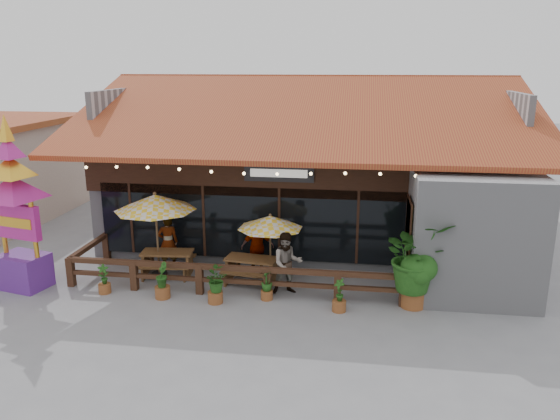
% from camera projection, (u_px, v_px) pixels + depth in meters
% --- Properties ---
extents(ground, '(100.00, 100.00, 0.00)m').
position_uv_depth(ground, '(287.00, 292.00, 16.10)').
color(ground, gray).
rests_on(ground, ground).
extents(restaurant_building, '(15.50, 14.73, 6.09)m').
position_uv_depth(restaurant_building, '(315.00, 175.00, 21.80)').
color(restaurant_building, '#A7A6AB').
rests_on(restaurant_building, ground).
extents(patio_railing, '(10.00, 2.60, 0.92)m').
position_uv_depth(patio_railing, '(210.00, 271.00, 15.99)').
color(patio_railing, '#442918').
rests_on(patio_railing, ground).
extents(umbrella_left, '(3.10, 3.10, 2.71)m').
position_uv_depth(umbrella_left, '(155.00, 203.00, 16.79)').
color(umbrella_left, brown).
rests_on(umbrella_left, ground).
extents(umbrella_right, '(2.57, 2.57, 2.14)m').
position_uv_depth(umbrella_right, '(270.00, 222.00, 16.47)').
color(umbrella_right, brown).
rests_on(umbrella_right, ground).
extents(picnic_table_left, '(1.74, 1.55, 0.77)m').
position_uv_depth(picnic_table_left, '(167.00, 259.00, 17.28)').
color(picnic_table_left, brown).
rests_on(picnic_table_left, ground).
extents(picnic_table_right, '(1.76, 1.58, 0.77)m').
position_uv_depth(picnic_table_right, '(252.00, 266.00, 16.73)').
color(picnic_table_right, brown).
rests_on(picnic_table_right, ground).
extents(thai_sign_tower, '(2.45, 2.45, 5.55)m').
position_uv_depth(thai_sign_tower, '(14.00, 192.00, 15.67)').
color(thai_sign_tower, '#5F268D').
rests_on(thai_sign_tower, ground).
extents(tropical_plant, '(2.31, 2.20, 2.49)m').
position_uv_depth(tropical_plant, '(416.00, 258.00, 14.74)').
color(tropical_plant, brown).
rests_on(tropical_plant, ground).
extents(diner_a, '(0.76, 0.63, 1.79)m').
position_uv_depth(diner_a, '(168.00, 242.00, 17.71)').
color(diner_a, '#331B10').
rests_on(diner_a, ground).
extents(diner_b, '(1.06, 0.93, 1.85)m').
position_uv_depth(diner_b, '(287.00, 263.00, 15.76)').
color(diner_b, '#331B10').
rests_on(diner_b, ground).
extents(diner_c, '(1.12, 0.67, 1.78)m').
position_uv_depth(diner_c, '(258.00, 247.00, 17.27)').
color(diner_c, '#331B10').
rests_on(diner_c, ground).
extents(planter_a, '(0.38, 0.36, 0.88)m').
position_uv_depth(planter_a, '(104.00, 281.00, 15.91)').
color(planter_a, brown).
rests_on(planter_a, ground).
extents(planter_b, '(0.44, 0.45, 1.07)m').
position_uv_depth(planter_b, '(162.00, 282.00, 15.55)').
color(planter_b, brown).
rests_on(planter_b, ground).
extents(planter_c, '(0.83, 0.81, 1.03)m').
position_uv_depth(planter_c, '(215.00, 283.00, 15.21)').
color(planter_c, brown).
rests_on(planter_c, ground).
extents(planter_d, '(0.44, 0.44, 0.84)m').
position_uv_depth(planter_d, '(267.00, 286.00, 15.46)').
color(planter_d, brown).
rests_on(planter_d, ground).
extents(planter_e, '(0.39, 0.40, 0.93)m').
position_uv_depth(planter_e, '(339.00, 298.00, 14.74)').
color(planter_e, brown).
rests_on(planter_e, ground).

